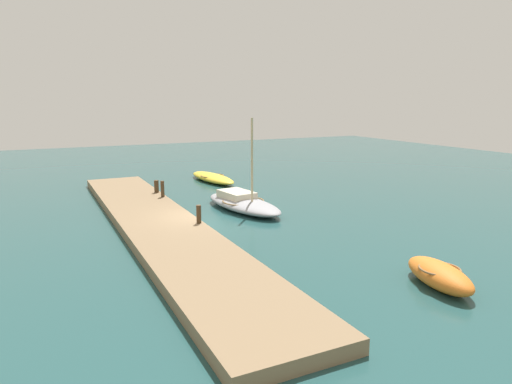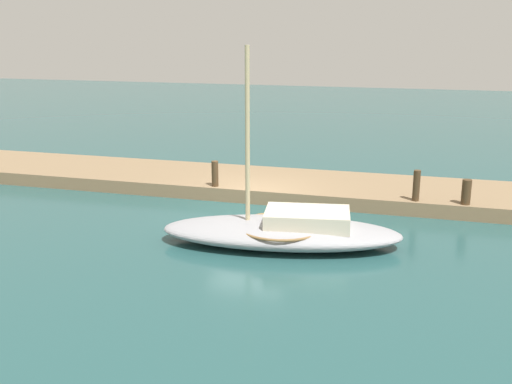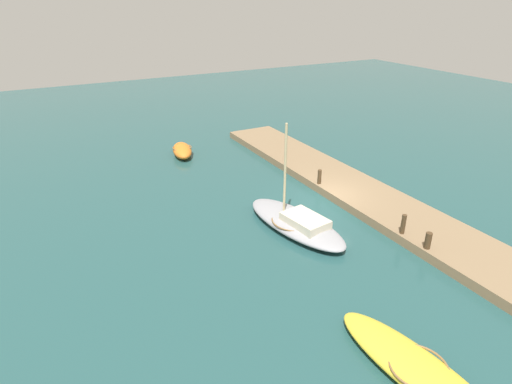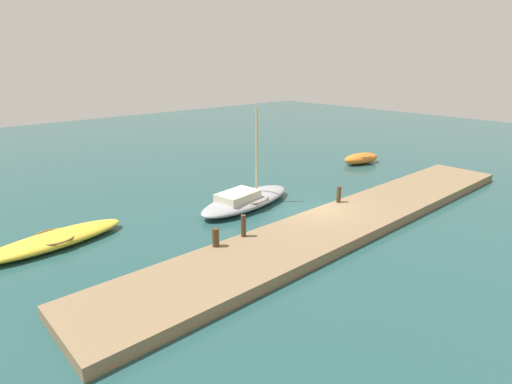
{
  "view_description": "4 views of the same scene",
  "coord_description": "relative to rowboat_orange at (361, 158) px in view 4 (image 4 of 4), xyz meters",
  "views": [
    {
      "loc": [
        20.83,
        -7.05,
        6.06
      ],
      "look_at": [
        -0.2,
        3.24,
        1.31
      ],
      "focal_mm": 32.08,
      "sensor_mm": 36.0,
      "label": 1
    },
    {
      "loc": [
        -5.19,
        17.81,
        5.49
      ],
      "look_at": [
        -0.82,
        2.25,
        1.11
      ],
      "focal_mm": 42.29,
      "sensor_mm": 36.0,
      "label": 2
    },
    {
      "loc": [
        -16.84,
        13.51,
        10.46
      ],
      "look_at": [
        1.31,
        3.74,
        0.84
      ],
      "focal_mm": 29.88,
      "sensor_mm": 36.0,
      "label": 3
    },
    {
      "loc": [
        -15.42,
        -12.66,
        7.56
      ],
      "look_at": [
        -1.2,
        3.08,
        0.71
      ],
      "focal_mm": 29.2,
      "sensor_mm": 36.0,
      "label": 4
    }
  ],
  "objects": [
    {
      "name": "ground_plane",
      "position": [
        -10.76,
        -4.59,
        -0.41
      ],
      "size": [
        84.0,
        84.0,
        0.0
      ],
      "primitive_type": "plane",
      "color": "#234C4C"
    },
    {
      "name": "motorboat_yellow",
      "position": [
        -21.75,
        0.3,
        -0.12
      ],
      "size": [
        6.08,
        2.26,
        0.57
      ],
      "rotation": [
        0.0,
        0.0,
        0.1
      ],
      "color": "gold",
      "rests_on": "ground_plane"
    },
    {
      "name": "mooring_post_mid_east",
      "position": [
        -9.41,
        -5.04,
        0.47
      ],
      "size": [
        0.22,
        0.22,
        0.85
      ],
      "primitive_type": "cylinder",
      "color": "#47331E",
      "rests_on": "dock_platform"
    },
    {
      "name": "mooring_post_mid_west",
      "position": [
        -15.86,
        -5.04,
        0.52
      ],
      "size": [
        0.21,
        0.21,
        0.95
      ],
      "primitive_type": "cylinder",
      "color": "#47331E",
      "rests_on": "dock_platform"
    },
    {
      "name": "rowboat_orange",
      "position": [
        0.0,
        0.0,
        0.0
      ],
      "size": [
        3.25,
        1.91,
        0.8
      ],
      "rotation": [
        0.0,
        0.0,
        -0.22
      ],
      "color": "orange",
      "rests_on": "ground_plane"
    },
    {
      "name": "dock_platform",
      "position": [
        -10.76,
        -6.59,
        -0.18
      ],
      "size": [
        26.09,
        3.6,
        0.45
      ],
      "primitive_type": "cube",
      "color": "#846B4C",
      "rests_on": "ground_plane"
    },
    {
      "name": "mooring_post_west",
      "position": [
        -17.3,
        -5.04,
        0.42
      ],
      "size": [
        0.28,
        0.28,
        0.75
      ],
      "primitive_type": "cylinder",
      "color": "#47331E",
      "rests_on": "dock_platform"
    },
    {
      "name": "sailboat_grey",
      "position": [
        -12.6,
        -1.38,
        -0.01
      ],
      "size": [
        6.56,
        3.19,
        5.12
      ],
      "rotation": [
        0.0,
        0.0,
        0.15
      ],
      "color": "#939399",
      "rests_on": "ground_plane"
    }
  ]
}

